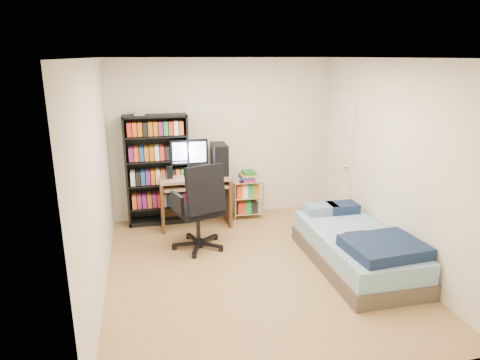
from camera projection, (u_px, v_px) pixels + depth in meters
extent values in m
cube|color=#A47C52|center=(254.00, 270.00, 5.26)|extent=(3.50, 4.00, 0.04)
cube|color=silver|center=(256.00, 56.00, 4.55)|extent=(3.50, 4.00, 0.04)
cube|color=white|center=(222.00, 139.00, 6.80)|extent=(3.50, 0.04, 2.50)
cube|color=white|center=(329.00, 243.00, 3.02)|extent=(3.50, 0.04, 2.50)
cube|color=white|center=(94.00, 181.00, 4.53)|extent=(0.04, 4.00, 2.50)
cube|color=white|center=(393.00, 163.00, 5.29)|extent=(0.04, 4.00, 2.50)
cube|color=black|center=(158.00, 170.00, 6.52)|extent=(0.95, 0.32, 1.69)
cube|color=black|center=(160.00, 206.00, 6.68)|extent=(0.89, 0.30, 0.02)
cube|color=red|center=(159.00, 199.00, 6.64)|extent=(0.82, 0.25, 0.20)
cube|color=black|center=(158.00, 183.00, 6.58)|extent=(0.89, 0.30, 0.02)
cube|color=#1850A8|center=(158.00, 176.00, 6.53)|extent=(0.82, 0.25, 0.20)
cube|color=black|center=(157.00, 160.00, 6.47)|extent=(0.89, 0.30, 0.02)
cube|color=#CA6617|center=(157.00, 152.00, 6.43)|extent=(0.82, 0.25, 0.20)
cube|color=black|center=(156.00, 136.00, 6.37)|extent=(0.89, 0.30, 0.02)
cube|color=green|center=(155.00, 128.00, 6.33)|extent=(0.82, 0.25, 0.20)
cube|color=silver|center=(140.00, 113.00, 6.23)|extent=(0.15, 0.13, 0.07)
cube|color=#9D7551|center=(194.00, 177.00, 6.44)|extent=(1.05, 0.58, 0.04)
cube|color=#3E2C21|center=(162.00, 204.00, 6.44)|extent=(0.04, 0.58, 0.74)
cube|color=#3E2C21|center=(227.00, 199.00, 6.66)|extent=(0.04, 0.58, 0.74)
cube|color=#3E2C21|center=(193.00, 195.00, 6.79)|extent=(1.00, 0.03, 0.68)
cube|color=#9D7551|center=(195.00, 185.00, 6.39)|extent=(0.94, 0.47, 0.03)
cube|color=black|center=(195.00, 184.00, 6.36)|extent=(0.46, 0.16, 0.03)
cube|color=black|center=(189.00, 152.00, 6.43)|extent=(0.57, 0.05, 0.38)
cube|color=silver|center=(189.00, 152.00, 6.41)|extent=(0.50, 0.01, 0.31)
cube|color=black|center=(219.00, 159.00, 6.50)|extent=(0.21, 0.44, 0.46)
cube|color=black|center=(170.00, 172.00, 6.28)|extent=(0.08, 0.08, 0.18)
cube|color=black|center=(207.00, 171.00, 6.35)|extent=(0.08, 0.08, 0.18)
cylinder|color=black|center=(198.00, 226.00, 5.78)|extent=(0.06, 0.06, 0.42)
cube|color=black|center=(198.00, 210.00, 5.71)|extent=(0.68, 0.68, 0.09)
cube|color=black|center=(206.00, 189.00, 5.41)|extent=(0.54, 0.32, 0.62)
cube|color=black|center=(177.00, 203.00, 5.53)|extent=(0.15, 0.33, 0.25)
cube|color=black|center=(217.00, 196.00, 5.82)|extent=(0.15, 0.33, 0.25)
cylinder|color=white|center=(235.00, 202.00, 6.70)|extent=(0.02, 0.02, 0.62)
cylinder|color=white|center=(263.00, 201.00, 6.78)|extent=(0.02, 0.02, 0.62)
cylinder|color=white|center=(232.00, 196.00, 7.00)|extent=(0.02, 0.02, 0.62)
cylinder|color=white|center=(259.00, 195.00, 7.08)|extent=(0.02, 0.02, 0.62)
cube|color=white|center=(247.00, 211.00, 6.95)|extent=(0.46, 0.34, 0.02)
cube|color=white|center=(247.00, 196.00, 6.88)|extent=(0.46, 0.34, 0.02)
cube|color=white|center=(247.00, 181.00, 6.81)|extent=(0.46, 0.34, 0.02)
cube|color=#AC183F|center=(247.00, 176.00, 6.79)|extent=(0.20, 0.26, 0.14)
cube|color=brown|center=(355.00, 258.00, 5.33)|extent=(0.97, 1.93, 0.19)
cube|color=#81AAC1|center=(356.00, 243.00, 5.27)|extent=(0.93, 1.89, 0.23)
cube|color=#152344|center=(384.00, 247.00, 4.73)|extent=(0.87, 0.73, 0.14)
cube|color=#92AACF|center=(321.00, 209.00, 5.91)|extent=(0.43, 0.29, 0.13)
cube|color=#152344|center=(343.00, 208.00, 5.96)|extent=(0.41, 0.29, 0.13)
cube|color=#381F12|center=(359.00, 235.00, 5.19)|extent=(0.27, 0.21, 0.02)
cube|color=silver|center=(340.00, 158.00, 6.61)|extent=(0.05, 0.80, 2.00)
sphere|color=silver|center=(346.00, 166.00, 6.32)|extent=(0.08, 0.08, 0.08)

